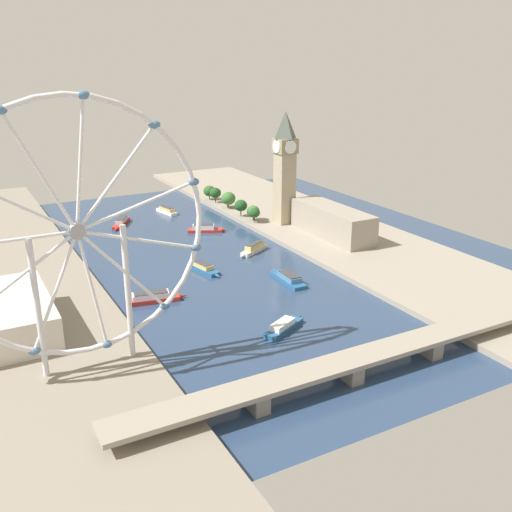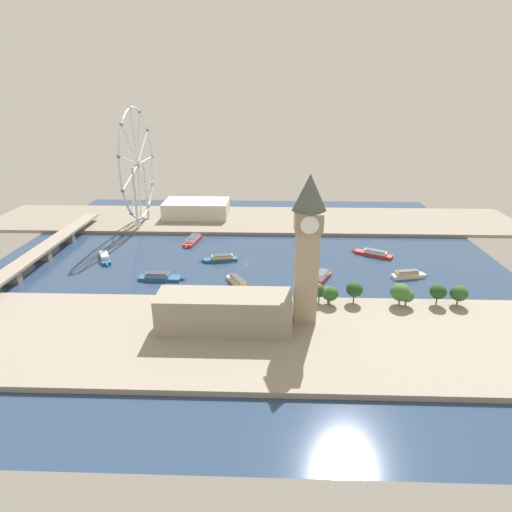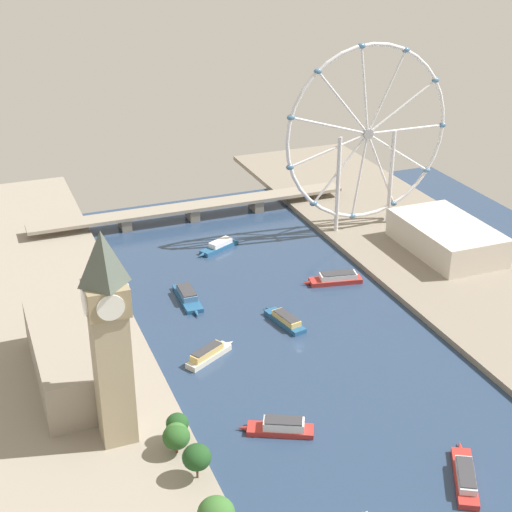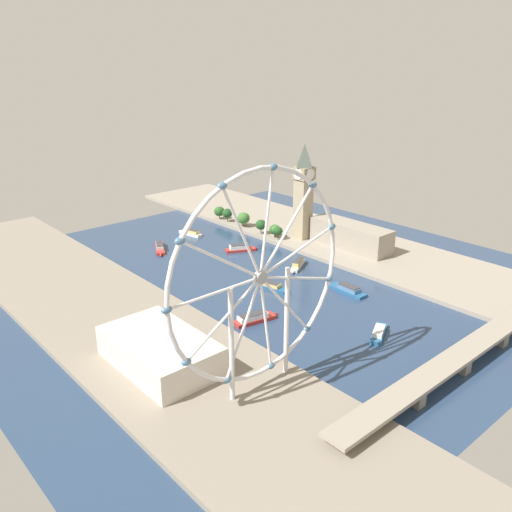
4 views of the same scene
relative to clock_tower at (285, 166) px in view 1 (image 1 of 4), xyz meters
name	(u,v)px [view 1 (image 1 of 4)]	position (x,y,z in m)	size (l,w,h in m)	color
ground_plane	(193,260)	(88.91, 36.98, -45.47)	(386.61, 386.61, 0.00)	navy
riverbank_left	(334,234)	(-19.39, 36.98, -43.97)	(90.00, 520.00, 3.00)	gray
riverbank_right	(8,290)	(197.21, 36.98, -43.97)	(90.00, 520.00, 3.00)	gray
clock_tower	(285,166)	(0.00, 0.00, 0.00)	(15.20, 15.20, 81.79)	tan
parliament_block	(332,222)	(-12.37, 43.77, -32.39)	(22.00, 71.54, 20.15)	gray
tree_row_embankment	(232,201)	(18.37, -50.58, -34.70)	(13.11, 92.25, 13.52)	#513823
ferris_wheel	(77,233)	(177.41, 142.10, 13.37)	(102.66, 3.20, 107.31)	silver
riverside_hall	(5,316)	(203.79, 94.59, -34.50)	(38.75, 64.15, 15.94)	beige
river_bridge	(349,363)	(88.91, 196.80, -38.44)	(198.61, 13.88, 9.04)	gray
tour_boat_0	(284,326)	(89.43, 147.96, -43.45)	(28.10, 17.23, 5.00)	#235684
tour_boat_1	(153,297)	(132.15, 86.80, -43.11)	(31.96, 12.92, 5.58)	#B22D28
tour_boat_2	(121,222)	(106.02, -63.09, -43.44)	(20.88, 32.20, 5.02)	#B22D28
tour_boat_3	(205,228)	(57.55, -16.02, -43.08)	(28.19, 17.59, 5.85)	#B22D28
tour_boat_4	(203,268)	(91.03, 57.79, -43.43)	(11.73, 30.01, 4.96)	#235684
tour_boat_5	(253,249)	(48.43, 41.78, -42.98)	(26.27, 17.46, 5.91)	beige
tour_boat_6	(166,210)	(64.22, -78.19, -43.12)	(10.39, 27.68, 5.62)	white
tour_boat_7	(288,278)	(55.36, 96.56, -43.37)	(9.31, 34.54, 5.33)	#235684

